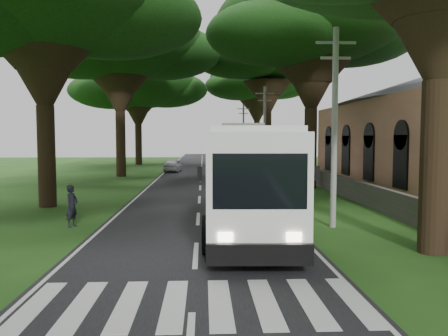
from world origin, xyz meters
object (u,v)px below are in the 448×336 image
pole_mid (265,131)px  pedestrian (72,206)px  church (433,121)px  pole_near (334,124)px  coach_bus (246,174)px  distant_car_c (219,155)px  pole_far (243,133)px  distant_car_a (173,165)px

pole_mid → pedestrian: pole_mid is taller
church → pedestrian: (-22.98, -14.99, -4.04)m
pole_near → pole_mid: 20.00m
pedestrian → coach_bus: bearing=-71.5°
coach_bus → pole_mid: bearing=82.1°
distant_car_c → pole_mid: bearing=88.4°
pole_far → pedestrian: bearing=-105.1°
church → pedestrian: bearing=-146.9°
pole_near → distant_car_a: (-8.50, 28.92, -3.47)m
pole_far → coach_bus: pole_far is taller
pole_mid → church: bearing=-19.8°
pole_mid → distant_car_a: pole_mid is taller
pole_far → distant_car_c: 19.30m
pole_near → pedestrian: pole_near is taller
pole_far → coach_bus: bearing=-95.1°
distant_car_a → distant_car_c: bearing=-96.3°
pole_far → pole_near: bearing=-90.0°
distant_car_a → pole_mid: bearing=138.7°
church → distant_car_a: bearing=147.3°
church → pole_far: (-12.36, 24.45, -0.73)m
coach_bus → pedestrian: coach_bus is taller
coach_bus → distant_car_a: bearing=102.4°
pole_mid → distant_car_c: pole_mid is taller
pole_near → pedestrian: (-10.62, 0.56, -3.31)m
pole_mid → pedestrian: size_ratio=4.62×
pole_far → distant_car_a: 14.39m
church → distant_car_a: size_ratio=6.02×
pedestrian → distant_car_a: bearing=13.7°
pole_mid → pedestrian: (-10.62, -19.44, -3.31)m
church → distant_car_c: (-14.86, 43.26, -4.27)m
pole_mid → pole_far: bearing=90.0°
pole_mid → pole_far: same height
church → pole_near: size_ratio=3.00×
pole_near → coach_bus: 4.11m
distant_car_a → coach_bus: bearing=105.0°
pole_mid → coach_bus: size_ratio=0.59×
distant_car_a → pedestrian: bearing=90.8°
distant_car_c → pedestrian: 58.82m
coach_bus → distant_car_a: coach_bus is taller
pole_mid → coach_bus: bearing=-100.3°
church → coach_bus: bearing=-136.8°
church → pole_far: bearing=116.8°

